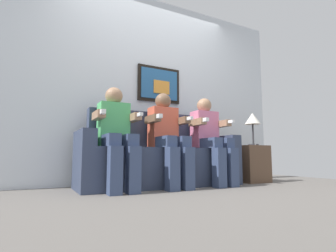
# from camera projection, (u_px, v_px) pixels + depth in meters

# --- Properties ---
(ground_plane) EXTENTS (5.65, 5.65, 0.00)m
(ground_plane) POSITION_uv_depth(u_px,v_px,m) (174.00, 189.00, 2.86)
(ground_plane) COLOR #66605B
(back_wall_assembly) EXTENTS (4.35, 0.10, 2.60)m
(back_wall_assembly) POSITION_uv_depth(u_px,v_px,m) (148.00, 87.00, 3.68)
(back_wall_assembly) COLOR silver
(back_wall_assembly) RESTS_ON ground_plane
(couch) EXTENTS (1.95, 0.58, 0.90)m
(couch) POSITION_uv_depth(u_px,v_px,m) (161.00, 160.00, 3.18)
(couch) COLOR #333D56
(couch) RESTS_ON ground_plane
(person_on_left) EXTENTS (0.46, 0.56, 1.11)m
(person_on_left) POSITION_uv_depth(u_px,v_px,m) (116.00, 132.00, 2.78)
(person_on_left) COLOR #4CB266
(person_on_left) RESTS_ON ground_plane
(person_in_middle) EXTENTS (0.46, 0.56, 1.11)m
(person_in_middle) POSITION_uv_depth(u_px,v_px,m) (168.00, 134.00, 3.06)
(person_in_middle) COLOR #D8593F
(person_in_middle) RESTS_ON ground_plane
(person_on_right) EXTENTS (0.46, 0.56, 1.11)m
(person_on_right) POSITION_uv_depth(u_px,v_px,m) (210.00, 136.00, 3.34)
(person_on_right) COLOR pink
(person_on_right) RESTS_ON ground_plane
(side_table_right) EXTENTS (0.40, 0.40, 0.50)m
(side_table_right) POSITION_uv_depth(u_px,v_px,m) (250.00, 164.00, 3.69)
(side_table_right) COLOR brown
(side_table_right) RESTS_ON ground_plane
(table_lamp) EXTENTS (0.22, 0.22, 0.46)m
(table_lamp) POSITION_uv_depth(u_px,v_px,m) (253.00, 120.00, 3.74)
(table_lamp) COLOR #333338
(table_lamp) RESTS_ON side_table_right
(spare_remote_on_table) EXTENTS (0.04, 0.13, 0.02)m
(spare_remote_on_table) POSITION_uv_depth(u_px,v_px,m) (253.00, 145.00, 3.69)
(spare_remote_on_table) COLOR white
(spare_remote_on_table) RESTS_ON side_table_right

